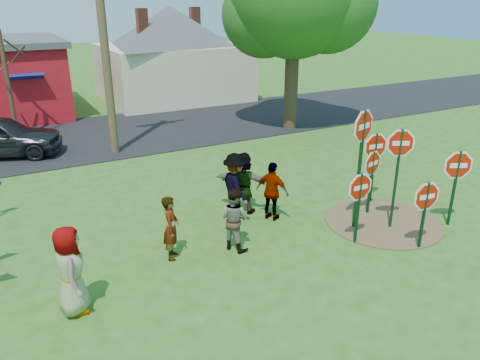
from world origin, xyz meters
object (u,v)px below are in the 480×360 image
object	(u,v)px
person_a	(70,271)
stop_sign_d	(375,151)
stop_sign_c	(399,156)
utility_pole	(101,12)
person_b	(171,228)
stop_sign_b	(362,139)
stop_sign_a	(360,193)

from	to	relation	value
person_a	stop_sign_d	bearing A→B (deg)	-75.16
stop_sign_c	utility_pole	xyz separation A→B (m)	(-4.95, 10.01, 3.29)
person_a	utility_pole	bearing A→B (deg)	-12.10
person_b	stop_sign_b	bearing A→B (deg)	-72.74
stop_sign_a	stop_sign_d	distance (m)	2.83
stop_sign_b	stop_sign_d	xyz separation A→B (m)	(1.63, 1.14, -0.88)
stop_sign_d	utility_pole	distance (m)	10.82
stop_sign_d	person_b	xyz separation A→B (m)	(-6.53, -0.30, -0.81)
stop_sign_b	stop_sign_c	size ratio (longest dim) A/B	1.18
stop_sign_b	person_b	bearing A→B (deg)	153.55
stop_sign_c	stop_sign_d	size ratio (longest dim) A/B	1.26
stop_sign_c	person_b	world-z (taller)	stop_sign_c
stop_sign_a	utility_pole	xyz separation A→B (m)	(-3.54, 10.20, 3.97)
utility_pole	stop_sign_b	bearing A→B (deg)	-66.82
stop_sign_c	stop_sign_a	bearing A→B (deg)	-145.40
stop_sign_c	person_b	distance (m)	6.05
person_b	utility_pole	size ratio (longest dim) A/B	0.16
person_a	utility_pole	size ratio (longest dim) A/B	0.18
stop_sign_b	stop_sign_d	bearing A→B (deg)	18.32
stop_sign_b	person_b	world-z (taller)	stop_sign_b
stop_sign_c	stop_sign_d	distance (m)	1.83
stop_sign_d	person_a	xyz separation A→B (m)	(-8.96, -1.33, -0.68)
stop_sign_c	person_b	bearing A→B (deg)	-166.16
stop_sign_a	stop_sign_b	bearing A→B (deg)	51.40
person_a	person_b	xyz separation A→B (m)	(2.43, 1.04, -0.13)
stop_sign_d	utility_pole	size ratio (longest dim) A/B	0.23
stop_sign_a	stop_sign_c	bearing A→B (deg)	8.43
stop_sign_d	person_a	distance (m)	9.08
stop_sign_a	stop_sign_d	world-z (taller)	stop_sign_d
person_b	stop_sign_c	bearing A→B (deg)	-75.82
stop_sign_a	person_b	xyz separation A→B (m)	(-4.36, 1.51, -0.57)
stop_sign_c	stop_sign_d	bearing A→B (deg)	91.41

